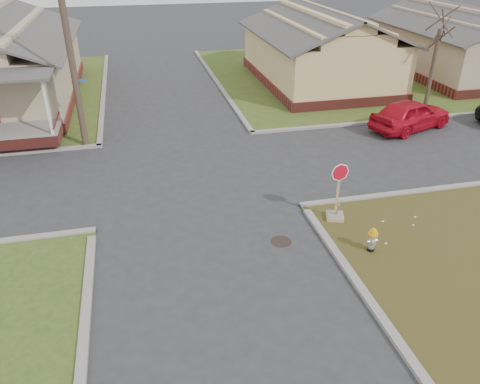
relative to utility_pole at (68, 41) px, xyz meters
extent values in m
plane|color=#2D2D2F|center=(4.20, -8.90, -4.66)|extent=(120.00, 120.00, 0.00)
cube|color=#354B1B|center=(26.20, 9.10, -4.64)|extent=(37.00, 19.00, 0.05)
cylinder|color=black|center=(6.40, -9.40, -4.66)|extent=(0.64, 0.64, 0.01)
cube|color=maroon|center=(14.20, 7.60, -4.36)|extent=(7.20, 11.20, 0.60)
cube|color=#F0CE8D|center=(14.20, 7.60, -2.76)|extent=(7.00, 11.00, 2.60)
cube|color=maroon|center=(24.20, 7.60, -4.36)|extent=(7.20, 11.20, 0.60)
cube|color=tan|center=(24.20, 7.60, -2.76)|extent=(7.00, 11.00, 2.60)
cylinder|color=#3E2C24|center=(0.00, 0.00, -0.16)|extent=(0.28, 0.28, 9.00)
cylinder|color=#3E2C24|center=(18.20, 1.30, -2.51)|extent=(0.22, 0.22, 4.20)
cylinder|color=black|center=(8.87, -10.53, -4.56)|extent=(0.22, 0.22, 0.10)
cylinder|color=silver|center=(8.87, -10.53, -4.28)|extent=(0.19, 0.19, 0.46)
sphere|color=silver|center=(8.87, -10.53, -4.05)|extent=(0.19, 0.19, 0.19)
cylinder|color=#EFA80C|center=(8.87, -10.53, -4.01)|extent=(0.30, 0.30, 0.06)
cylinder|color=#EFA80C|center=(8.87, -10.53, -3.94)|extent=(0.22, 0.22, 0.10)
sphere|color=#EFA80C|center=(8.87, -10.53, -3.88)|extent=(0.15, 0.15, 0.15)
cube|color=tan|center=(8.56, -8.55, -4.54)|extent=(0.57, 0.57, 0.14)
cube|color=gray|center=(8.56, -8.55, -4.46)|extent=(0.46, 0.46, 0.04)
cube|color=tan|center=(8.56, -8.55, -3.56)|extent=(0.08, 0.04, 1.92)
cylinder|color=#B60C20|center=(8.56, -8.59, -2.87)|extent=(0.51, 0.23, 0.55)
cylinder|color=white|center=(8.56, -8.58, -2.87)|extent=(0.58, 0.25, 0.62)
imported|color=red|center=(15.54, -1.45, -3.91)|extent=(4.78, 3.14, 1.51)
camera|label=1|loc=(2.38, -20.93, 3.75)|focal=35.00mm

